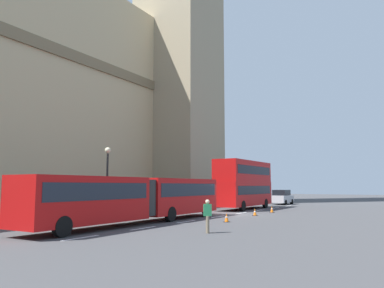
% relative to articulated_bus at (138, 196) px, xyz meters
% --- Properties ---
extents(ground_plane, '(160.00, 160.00, 0.00)m').
position_rel_articulated_bus_xyz_m(ground_plane, '(9.84, -1.99, -1.75)').
color(ground_plane, '#424244').
extents(lane_centre_marking, '(34.40, 0.16, 0.01)m').
position_rel_articulated_bus_xyz_m(lane_centre_marking, '(9.53, -1.99, -1.74)').
color(lane_centre_marking, silver).
rests_on(lane_centre_marking, ground_plane).
extents(articulated_bus, '(17.02, 2.54, 2.90)m').
position_rel_articulated_bus_xyz_m(articulated_bus, '(0.00, 0.00, 0.00)').
color(articulated_bus, '#B20F0F').
rests_on(articulated_bus, ground_plane).
extents(double_decker_bus, '(9.59, 2.54, 4.90)m').
position_rel_articulated_bus_xyz_m(double_decker_bus, '(17.12, 0.00, 0.96)').
color(double_decker_bus, '#B20F0F').
rests_on(double_decker_bus, ground_plane).
extents(sedan_lead, '(4.40, 1.86, 1.85)m').
position_rel_articulated_bus_xyz_m(sedan_lead, '(28.84, -0.25, -0.83)').
color(sedan_lead, '#B7B7BC').
rests_on(sedan_lead, ground_plane).
extents(traffic_cone_west, '(0.36, 0.36, 0.58)m').
position_rel_articulated_bus_xyz_m(traffic_cone_west, '(3.76, -4.44, -1.46)').
color(traffic_cone_west, black).
rests_on(traffic_cone_west, ground_plane).
extents(traffic_cone_middle, '(0.36, 0.36, 0.58)m').
position_rel_articulated_bus_xyz_m(traffic_cone_middle, '(9.74, -4.07, -1.46)').
color(traffic_cone_middle, black).
rests_on(traffic_cone_middle, ground_plane).
extents(traffic_cone_east, '(0.36, 0.36, 0.58)m').
position_rel_articulated_bus_xyz_m(traffic_cone_east, '(13.82, -4.07, -1.46)').
color(traffic_cone_east, black).
rests_on(traffic_cone_east, ground_plane).
extents(street_lamp, '(0.44, 0.44, 5.27)m').
position_rel_articulated_bus_xyz_m(street_lamp, '(1.87, 4.51, 1.31)').
color(street_lamp, black).
rests_on(street_lamp, ground_plane).
extents(pedestrian_near_cones, '(0.43, 0.47, 1.69)m').
position_rel_articulated_bus_xyz_m(pedestrian_near_cones, '(-1.98, -6.14, -0.83)').
color(pedestrian_near_cones, '#726651').
rests_on(pedestrian_near_cones, ground_plane).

